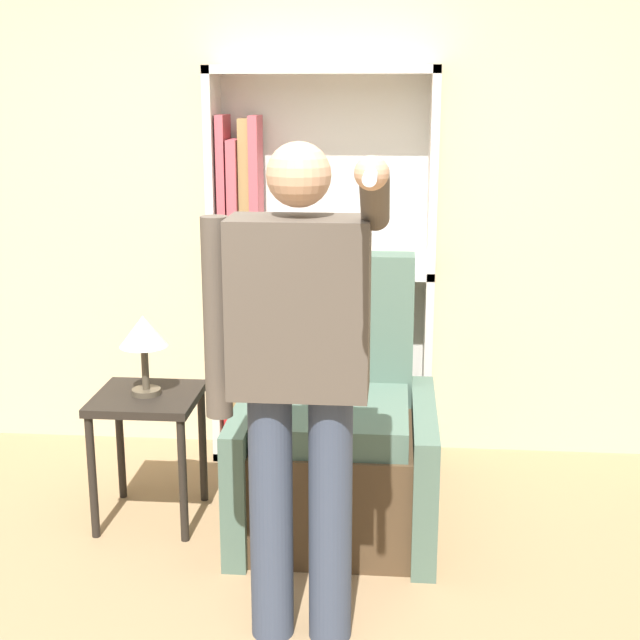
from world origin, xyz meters
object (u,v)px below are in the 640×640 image
at_px(side_table, 148,416).
at_px(table_lamp, 144,336).
at_px(person_standing, 299,367).
at_px(bookcase, 295,278).
at_px(armchair, 336,444).

distance_m(side_table, table_lamp, 0.37).
bearing_deg(person_standing, table_lamp, 132.34).
bearing_deg(bookcase, side_table, -125.14).
xyz_separation_m(armchair, side_table, (-0.83, -0.03, 0.12)).
distance_m(person_standing, table_lamp, 1.14).
height_order(bookcase, person_standing, bookcase).
relative_size(armchair, side_table, 1.99).
xyz_separation_m(bookcase, side_table, (-0.57, -0.80, -0.46)).
distance_m(bookcase, person_standing, 1.65).
bearing_deg(side_table, armchair, 2.09).
bearing_deg(person_standing, side_table, 132.34).
height_order(bookcase, armchair, bookcase).
height_order(person_standing, table_lamp, person_standing).
relative_size(person_standing, table_lamp, 4.87).
bearing_deg(armchair, side_table, -177.91).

